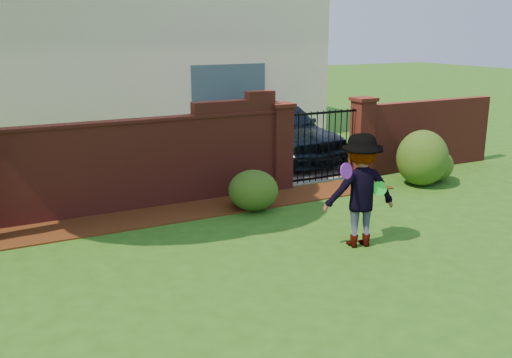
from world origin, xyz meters
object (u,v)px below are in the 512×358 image
man (361,191)px  frisbee_green (379,188)px  car (281,131)px  frisbee_purple (346,171)px

man → frisbee_green: man is taller
car → man: size_ratio=2.56×
frisbee_purple → frisbee_green: (0.61, -0.06, -0.34)m
frisbee_green → car: bearing=73.9°
man → car: bearing=-94.0°
frisbee_green → man: bearing=138.6°
frisbee_purple → frisbee_green: size_ratio=1.05×
man → frisbee_green: size_ratio=7.70×
man → frisbee_purple: 0.58m
car → man: (-2.00, -6.00, 0.12)m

